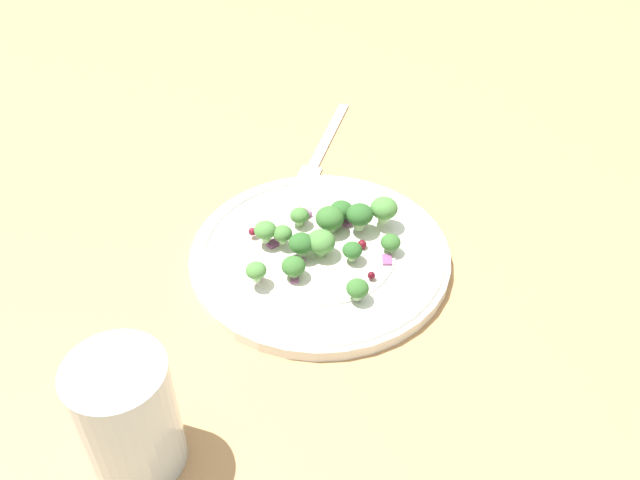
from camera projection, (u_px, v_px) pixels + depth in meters
ground_plane at (316, 261)px, 69.48cm from camera, size 180.00×180.00×2.00cm
plate at (320, 254)px, 67.54cm from camera, size 25.82×25.82×1.70cm
dressing_pool at (320, 251)px, 67.25cm from camera, size 14.98×14.98×0.20cm
broccoli_floret_0 at (294, 267)px, 63.42cm from camera, size 2.27×2.27×2.30cm
broccoli_floret_1 at (391, 243)px, 66.37cm from camera, size 1.97×1.97×2.00cm
broccoli_floret_2 at (302, 244)px, 65.23cm from camera, size 2.45×2.45×2.48cm
broccoli_floret_3 at (352, 251)px, 65.10cm from camera, size 1.95×1.95×1.97cm
broccoli_floret_4 at (338, 209)px, 69.88cm from camera, size 2.38×2.38×2.41cm
broccoli_floret_5 at (357, 289)px, 61.41cm from camera, size 2.09×2.09×2.11cm
broccoli_floret_6 at (265, 230)px, 66.62cm from camera, size 2.23×2.23×2.26cm
broccoli_floret_7 at (330, 219)px, 68.26cm from camera, size 2.92×2.92×2.96cm
broccoli_floret_8 at (321, 242)px, 65.60cm from camera, size 2.83×2.83×2.86cm
broccoli_floret_9 at (300, 216)px, 69.24cm from camera, size 1.97×1.97×2.00cm
broccoli_floret_10 at (384, 209)px, 68.74cm from camera, size 2.80×2.80×2.84cm
broccoli_floret_11 at (360, 215)px, 68.02cm from camera, size 2.71×2.71×2.74cm
broccoli_floret_12 at (256, 271)px, 62.44cm from camera, size 1.96×1.96×1.98cm
broccoli_floret_13 at (283, 234)px, 66.58cm from camera, size 1.94×1.94×1.96cm
cranberry_0 at (362, 245)px, 67.18cm from camera, size 0.94×0.94×0.94cm
cranberry_1 at (264, 232)px, 68.84cm from camera, size 0.73×0.73×0.73cm
cranberry_2 at (257, 274)px, 63.59cm from camera, size 0.97×0.97×0.97cm
cranberry_3 at (339, 219)px, 70.20cm from camera, size 0.77×0.77×0.77cm
cranberry_4 at (371, 275)px, 63.71cm from camera, size 0.74×0.74×0.74cm
cranberry_5 at (252, 232)px, 68.08cm from camera, size 0.81×0.81×0.81cm
onion_bit_0 at (273, 245)px, 67.62cm from camera, size 1.08×1.19×0.54cm
onion_bit_1 at (297, 258)px, 66.14cm from camera, size 1.35×1.37×0.46cm
onion_bit_2 at (295, 279)px, 63.98cm from camera, size 1.26×1.28×0.35cm
onion_bit_3 at (387, 260)px, 65.95cm from camera, size 1.52×1.64×0.43cm
onion_bit_4 at (304, 214)px, 70.84cm from camera, size 1.22×1.50×0.55cm
onion_bit_5 at (347, 223)px, 70.01cm from camera, size 0.91×1.03×0.54cm
fork at (323, 146)px, 83.23cm from camera, size 7.99×18.11×0.50cm
water_glass at (127, 416)px, 48.13cm from camera, size 7.21×7.21×10.51cm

